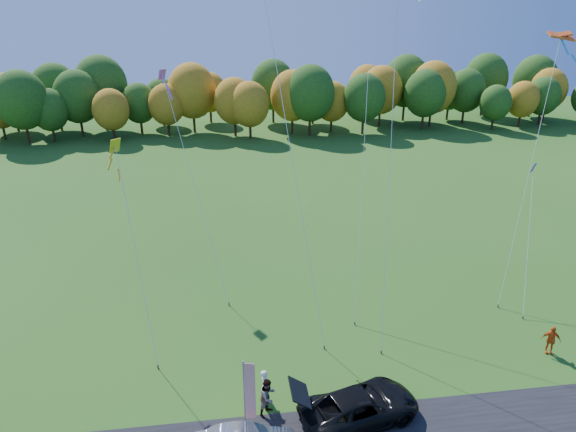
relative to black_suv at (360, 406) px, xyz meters
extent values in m
plane|color=#224E14|center=(-2.23, 1.89, -0.77)|extent=(160.00, 160.00, 0.00)
imported|color=black|center=(0.00, 0.00, 0.00)|extent=(6.05, 3.99, 1.54)
imported|color=white|center=(-4.14, 1.79, 0.10)|extent=(0.56, 0.72, 1.75)
imported|color=gray|center=(-4.08, 0.99, 0.17)|extent=(1.15, 1.16, 1.89)
imported|color=#D25513|center=(11.51, 3.40, 0.07)|extent=(1.07, 0.77, 1.68)
cylinder|color=#999999|center=(-5.19, -0.08, 1.18)|extent=(0.06, 0.06, 3.90)
cube|color=red|center=(-4.96, -0.15, 1.57)|extent=(0.48, 0.16, 2.93)
cube|color=navy|center=(-4.96, -0.12, 2.65)|extent=(0.47, 0.15, 0.76)
cylinder|color=#4C3F33|center=(-0.55, 5.37, -0.67)|extent=(0.08, 0.08, 0.20)
cylinder|color=#4C3F33|center=(1.71, 7.39, -0.67)|extent=(0.08, 0.08, 0.20)
cylinder|color=#4C3F33|center=(2.45, 4.56, -0.67)|extent=(0.08, 0.08, 0.20)
cylinder|color=#4C3F33|center=(11.11, 8.03, -0.67)|extent=(0.08, 0.08, 0.20)
cube|color=#DC5018|center=(15.70, 13.63, 15.01)|extent=(3.59, 1.24, 1.35)
cylinder|color=#4C3F33|center=(-9.50, 4.94, -0.67)|extent=(0.08, 0.08, 0.20)
cube|color=yellow|center=(-11.13, 9.60, 10.00)|extent=(1.28, 1.28, 1.52)
cylinder|color=#4C3F33|center=(-5.65, 10.53, -0.67)|extent=(0.08, 0.08, 0.20)
cube|color=#EE4FA7|center=(-9.34, 18.94, 12.47)|extent=(1.20, 1.20, 1.42)
cylinder|color=#4C3F33|center=(11.95, 6.64, -0.67)|extent=(0.08, 0.08, 0.20)
cube|color=#140EC7|center=(14.19, 11.65, 7.16)|extent=(1.00, 1.00, 1.18)
camera|label=1|loc=(-5.65, -17.55, 16.83)|focal=32.00mm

